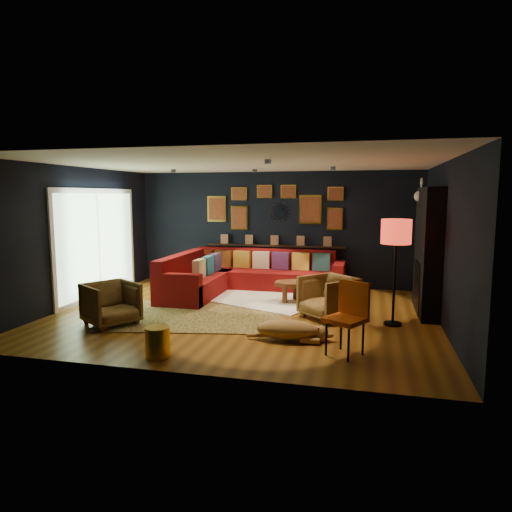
% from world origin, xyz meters
% --- Properties ---
extents(floor, '(6.50, 6.50, 0.00)m').
position_xyz_m(floor, '(0.00, 0.00, 0.00)').
color(floor, '#8E5B1C').
rests_on(floor, ground).
extents(room_walls, '(6.50, 6.50, 6.50)m').
position_xyz_m(room_walls, '(0.00, 0.00, 1.59)').
color(room_walls, black).
rests_on(room_walls, ground).
extents(sectional, '(3.41, 2.69, 0.86)m').
position_xyz_m(sectional, '(-0.61, 1.81, 0.32)').
color(sectional, maroon).
rests_on(sectional, ground).
extents(ledge, '(3.20, 0.12, 0.04)m').
position_xyz_m(ledge, '(0.00, 2.68, 0.92)').
color(ledge, black).
rests_on(ledge, room_walls).
extents(gallery_wall, '(3.15, 0.04, 1.02)m').
position_xyz_m(gallery_wall, '(-0.01, 2.72, 1.81)').
color(gallery_wall, gold).
rests_on(gallery_wall, room_walls).
extents(sunburst_mirror, '(0.47, 0.16, 0.47)m').
position_xyz_m(sunburst_mirror, '(0.10, 2.72, 1.70)').
color(sunburst_mirror, silver).
rests_on(sunburst_mirror, room_walls).
extents(fireplace, '(0.31, 1.60, 2.20)m').
position_xyz_m(fireplace, '(3.09, 0.90, 1.02)').
color(fireplace, black).
rests_on(fireplace, ground).
extents(deer_head, '(0.50, 0.28, 0.45)m').
position_xyz_m(deer_head, '(3.14, 1.40, 2.05)').
color(deer_head, white).
rests_on(deer_head, fireplace).
extents(sliding_door, '(0.06, 2.80, 2.20)m').
position_xyz_m(sliding_door, '(-3.22, 0.60, 1.10)').
color(sliding_door, white).
rests_on(sliding_door, ground).
extents(ceiling_spots, '(3.30, 2.50, 0.06)m').
position_xyz_m(ceiling_spots, '(-0.00, 0.80, 2.56)').
color(ceiling_spots, black).
rests_on(ceiling_spots, room_walls).
extents(shag_rug, '(2.97, 2.60, 0.03)m').
position_xyz_m(shag_rug, '(0.03, 1.28, 0.02)').
color(shag_rug, white).
rests_on(shag_rug, ground).
extents(leopard_rug, '(3.29, 2.62, 0.02)m').
position_xyz_m(leopard_rug, '(-0.80, -0.30, 0.01)').
color(leopard_rug, tan).
rests_on(leopard_rug, ground).
extents(coffee_table, '(0.91, 0.78, 0.39)m').
position_xyz_m(coffee_table, '(0.72, 1.01, 0.35)').
color(coffee_table, brown).
rests_on(coffee_table, shag_rug).
extents(pouf, '(0.50, 0.50, 0.32)m').
position_xyz_m(pouf, '(-1.30, 1.29, 0.20)').
color(pouf, maroon).
rests_on(pouf, shag_rug).
extents(armchair_left, '(0.98, 1.00, 0.76)m').
position_xyz_m(armchair_left, '(-1.88, -1.15, 0.38)').
color(armchair_left, '#A77837').
rests_on(armchair_left, ground).
extents(armchair_right, '(1.07, 1.06, 0.80)m').
position_xyz_m(armchair_right, '(1.46, 0.07, 0.40)').
color(armchair_right, '#A77837').
rests_on(armchair_right, ground).
extents(gold_stool, '(0.32, 0.32, 0.40)m').
position_xyz_m(gold_stool, '(-0.50, -2.33, 0.20)').
color(gold_stool, gold).
rests_on(gold_stool, ground).
extents(orange_chair, '(0.62, 0.62, 0.95)m').
position_xyz_m(orange_chair, '(1.86, -1.61, 0.56)').
color(orange_chair, black).
rests_on(orange_chair, ground).
extents(floor_lamp, '(0.47, 0.47, 1.70)m').
position_xyz_m(floor_lamp, '(2.50, -0.08, 1.43)').
color(floor_lamp, black).
rests_on(floor_lamp, ground).
extents(dog, '(1.27, 0.67, 0.39)m').
position_xyz_m(dog, '(1.00, -1.25, 0.21)').
color(dog, '#B07E45').
rests_on(dog, leopard_rug).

